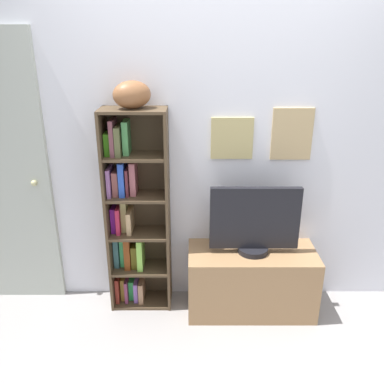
{
  "coord_description": "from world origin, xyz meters",
  "views": [
    {
      "loc": [
        -0.19,
        -1.69,
        1.98
      ],
      "look_at": [
        -0.19,
        0.85,
        0.98
      ],
      "focal_mm": 37.93,
      "sensor_mm": 36.0,
      "label": 1
    }
  ],
  "objects_px": {
    "football": "(132,95)",
    "tv_stand": "(251,281)",
    "television": "(254,222)",
    "bookshelf": "(132,216)"
  },
  "relations": [
    {
      "from": "football",
      "to": "tv_stand",
      "type": "distance_m",
      "value": 1.6
    },
    {
      "from": "television",
      "to": "tv_stand",
      "type": "bearing_deg",
      "value": -90.0
    },
    {
      "from": "football",
      "to": "television",
      "type": "height_order",
      "value": "football"
    },
    {
      "from": "bookshelf",
      "to": "television",
      "type": "relative_size",
      "value": 2.39
    },
    {
      "from": "bookshelf",
      "to": "tv_stand",
      "type": "xyz_separation_m",
      "value": [
        0.88,
        -0.11,
        -0.48
      ]
    },
    {
      "from": "television",
      "to": "bookshelf",
      "type": "bearing_deg",
      "value": 172.69
    },
    {
      "from": "tv_stand",
      "to": "television",
      "type": "distance_m",
      "value": 0.49
    },
    {
      "from": "football",
      "to": "tv_stand",
      "type": "relative_size",
      "value": 0.27
    },
    {
      "from": "bookshelf",
      "to": "television",
      "type": "height_order",
      "value": "bookshelf"
    },
    {
      "from": "football",
      "to": "tv_stand",
      "type": "height_order",
      "value": "football"
    }
  ]
}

